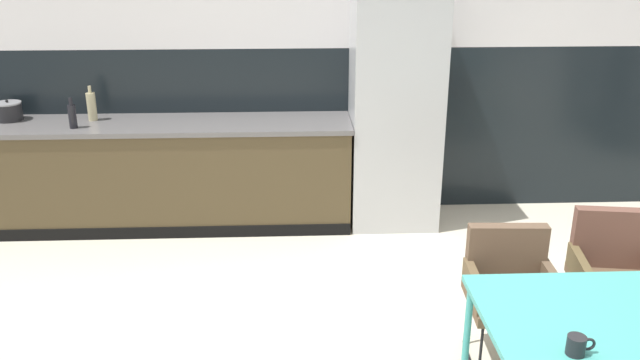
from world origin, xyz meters
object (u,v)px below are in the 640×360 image
(armchair_corner_seat, at_px, (510,280))
(mug_white_ceramic, at_px, (577,345))
(cooking_pot, at_px, (8,111))
(bottle_wine_green, at_px, (92,106))
(bottle_oil_tall, at_px, (72,116))
(refrigerator_column, at_px, (395,114))
(armchair_facing_counter, at_px, (615,264))

(armchair_corner_seat, xyz_separation_m, mug_white_ceramic, (-0.09, -1.06, 0.29))
(cooking_pot, height_order, bottle_wine_green, bottle_wine_green)
(bottle_oil_tall, bearing_deg, refrigerator_column, 3.02)
(refrigerator_column, xyz_separation_m, cooking_pot, (-3.17, 0.12, 0.03))
(armchair_facing_counter, bearing_deg, mug_white_ceramic, 66.18)
(refrigerator_column, bearing_deg, bottle_wine_green, 177.89)
(refrigerator_column, relative_size, cooking_pot, 8.74)
(armchair_corner_seat, bearing_deg, bottle_oil_tall, -29.58)
(armchair_facing_counter, relative_size, cooking_pot, 3.82)
(armchair_facing_counter, xyz_separation_m, bottle_wine_green, (-3.51, 1.98, 0.49))
(armchair_corner_seat, bearing_deg, mug_white_ceramic, 87.96)
(mug_white_ceramic, relative_size, bottle_wine_green, 0.41)
(armchair_facing_counter, bearing_deg, bottle_oil_tall, -17.31)
(cooking_pot, bearing_deg, bottle_wine_green, -2.27)
(armchair_corner_seat, height_order, mug_white_ceramic, mug_white_ceramic)
(refrigerator_column, relative_size, armchair_facing_counter, 2.29)
(mug_white_ceramic, distance_m, bottle_wine_green, 4.20)
(cooking_pot, bearing_deg, armchair_corner_seat, -30.97)
(cooking_pot, bearing_deg, bottle_oil_tall, -23.12)
(armchair_facing_counter, height_order, mug_white_ceramic, mug_white_ceramic)
(refrigerator_column, bearing_deg, armchair_facing_counter, -61.33)
(armchair_facing_counter, height_order, bottle_wine_green, bottle_wine_green)
(refrigerator_column, bearing_deg, mug_white_ceramic, -84.72)
(refrigerator_column, relative_size, bottle_oil_tall, 7.73)
(armchair_corner_seat, relative_size, mug_white_ceramic, 6.64)
(bottle_wine_green, bearing_deg, mug_white_ceramic, -48.79)
(bottle_wine_green, bearing_deg, refrigerator_column, -2.11)
(refrigerator_column, distance_m, cooking_pot, 3.17)
(armchair_facing_counter, distance_m, cooking_pot, 4.68)
(armchair_facing_counter, bearing_deg, armchair_corner_seat, 18.80)
(cooking_pot, distance_m, bottle_wine_green, 0.69)
(mug_white_ceramic, xyz_separation_m, cooking_pot, (-3.45, 3.18, 0.18))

